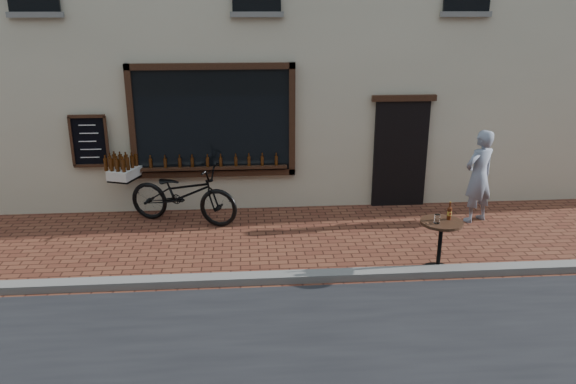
{
  "coord_description": "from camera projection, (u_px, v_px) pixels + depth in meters",
  "views": [
    {
      "loc": [
        -1.3,
        -7.5,
        4.02
      ],
      "look_at": [
        -0.6,
        1.2,
        1.1
      ],
      "focal_mm": 35.0,
      "sensor_mm": 36.0,
      "label": 1
    }
  ],
  "objects": [
    {
      "name": "cargo_bicycle",
      "position": [
        181.0,
        193.0,
        10.75
      ],
      "size": [
        2.67,
        1.54,
        1.24
      ],
      "rotation": [
        0.0,
        0.0,
        1.22
      ],
      "color": "black",
      "rests_on": "ground"
    },
    {
      "name": "ground",
      "position": [
        334.0,
        285.0,
        8.47
      ],
      "size": [
        90.0,
        90.0,
        0.0
      ],
      "primitive_type": "plane",
      "color": "#56291B",
      "rests_on": "ground"
    },
    {
      "name": "pedestrian",
      "position": [
        479.0,
        176.0,
        10.72
      ],
      "size": [
        0.78,
        0.67,
        1.81
      ],
      "primitive_type": "imported",
      "rotation": [
        0.0,
        0.0,
        3.57
      ],
      "color": "gray",
      "rests_on": "ground"
    },
    {
      "name": "bistro_table",
      "position": [
        441.0,
        236.0,
        8.74
      ],
      "size": [
        0.66,
        0.66,
        1.13
      ],
      "color": "black",
      "rests_on": "ground"
    },
    {
      "name": "kerb",
      "position": [
        332.0,
        275.0,
        8.64
      ],
      "size": [
        90.0,
        0.25,
        0.12
      ],
      "primitive_type": "cube",
      "color": "slate",
      "rests_on": "ground"
    }
  ]
}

